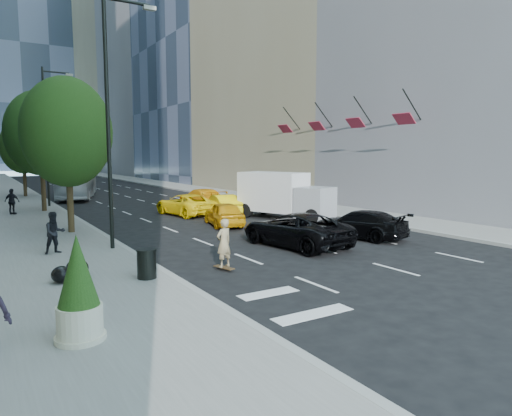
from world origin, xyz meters
TOP-DOWN VIEW (x-y plane):
  - ground at (0.00, 0.00)m, footprint 160.00×160.00m
  - sidewalk_left at (-9.00, 30.00)m, footprint 6.00×120.00m
  - sidewalk_right at (10.00, 30.00)m, footprint 4.00×120.00m
  - tower_right_mid at (22.00, 74.00)m, footprint 20.00×24.00m
  - tower_right_far at (22.00, 98.00)m, footprint 20.00×24.00m
  - lamp_near at (-6.32, 4.00)m, footprint 2.13×0.22m
  - lamp_far at (-6.32, 22.00)m, footprint 2.13×0.22m
  - tree_near at (-7.20, 9.00)m, footprint 4.20×4.20m
  - tree_mid at (-7.20, 19.00)m, footprint 4.50×4.50m
  - tree_far at (-7.20, 32.00)m, footprint 3.90×3.90m
  - traffic_signal at (-6.40, 40.00)m, footprint 2.48×0.53m
  - facade_flags at (10.64, 10.00)m, footprint 1.85×13.30m
  - skateboarder at (-4.05, -1.02)m, footprint 0.69×0.54m
  - black_sedan_lincoln at (0.50, 1.03)m, footprint 3.05×5.50m
  - black_sedan_mercedes at (4.20, 1.00)m, footprint 3.06×4.91m
  - taxi_a at (0.50, 7.62)m, footprint 2.48×4.21m
  - taxi_b at (2.64, 11.93)m, footprint 2.02×4.20m
  - taxi_c at (0.50, 13.00)m, footprint 2.95×5.20m
  - taxi_d at (2.82, 15.50)m, footprint 2.34×5.21m
  - city_bus at (-3.20, 28.96)m, footprint 5.29×10.69m
  - box_truck at (4.90, 8.18)m, footprint 4.08×6.26m
  - pedestrian_a at (-8.62, 4.14)m, footprint 0.87×0.74m
  - pedestrian_b at (-9.16, 18.00)m, footprint 1.01×0.90m
  - trash_can at (-6.78, -1.15)m, footprint 0.58×0.58m
  - planter_shrub at (-9.44, -5.00)m, footprint 0.91×0.91m
  - garbage_bags at (-8.77, -0.07)m, footprint 1.15×1.10m

SIDE VIEW (x-z plane):
  - ground at x=0.00m, z-range 0.00..0.00m
  - sidewalk_left at x=-9.00m, z-range 0.00..0.15m
  - sidewalk_right at x=10.00m, z-range 0.00..0.15m
  - garbage_bags at x=-8.77m, z-range 0.14..0.70m
  - trash_can at x=-6.78m, z-range 0.15..1.02m
  - taxi_b at x=2.64m, z-range 0.00..1.33m
  - black_sedan_mercedes at x=4.20m, z-range 0.00..1.33m
  - taxi_a at x=0.50m, z-range 0.00..1.35m
  - taxi_c at x=0.50m, z-range 0.00..1.37m
  - black_sedan_lincoln at x=0.50m, z-range 0.00..1.46m
  - taxi_d at x=2.82m, z-range 0.00..1.48m
  - skateboarder at x=-4.05m, z-range 0.00..1.66m
  - pedestrian_a at x=-8.62m, z-range 0.15..1.75m
  - pedestrian_b at x=-9.16m, z-range 0.15..1.79m
  - planter_shrub at x=-9.44m, z-range 0.10..2.28m
  - box_truck at x=4.90m, z-range 0.02..2.85m
  - city_bus at x=-3.20m, z-range 0.00..2.90m
  - traffic_signal at x=-6.40m, z-range 1.63..6.83m
  - tree_far at x=-7.20m, z-range 1.16..8.09m
  - tree_near at x=-7.20m, z-range 1.24..8.70m
  - tree_mid at x=-7.20m, z-range 1.32..9.31m
  - lamp_near at x=-6.32m, z-range 0.81..10.81m
  - lamp_far at x=-6.32m, z-range 0.81..10.81m
  - facade_flags at x=10.64m, z-range 5.16..7.21m
  - tower_right_far at x=22.00m, z-range 0.00..50.00m
  - tower_right_mid at x=22.00m, z-range 0.00..65.00m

